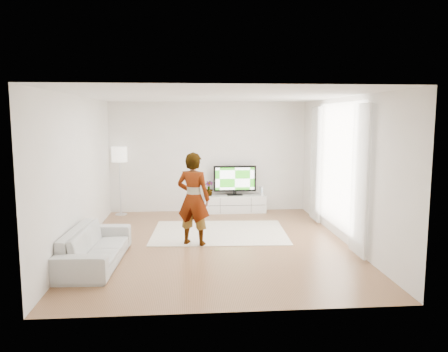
{
  "coord_description": "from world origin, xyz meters",
  "views": [
    {
      "loc": [
        -0.5,
        -8.14,
        2.41
      ],
      "look_at": [
        0.19,
        0.4,
        1.26
      ],
      "focal_mm": 35.0,
      "sensor_mm": 36.0,
      "label": 1
    }
  ],
  "objects": [
    {
      "name": "ceiling",
      "position": [
        0.0,
        0.0,
        2.8
      ],
      "size": [
        6.0,
        6.0,
        0.0
      ],
      "primitive_type": "plane",
      "color": "white",
      "rests_on": "wall_back"
    },
    {
      "name": "sofa",
      "position": [
        -2.05,
        -1.0,
        0.3
      ],
      "size": [
        0.91,
        2.1,
        0.6
      ],
      "primitive_type": "imported",
      "rotation": [
        0.0,
        0.0,
        1.52
      ],
      "color": "beige",
      "rests_on": "floor"
    },
    {
      "name": "window",
      "position": [
        2.48,
        0.3,
        1.45
      ],
      "size": [
        0.01,
        2.6,
        2.5
      ],
      "primitive_type": "cube",
      "color": "white",
      "rests_on": "wall_right"
    },
    {
      "name": "wall_right",
      "position": [
        2.5,
        0.0,
        1.4
      ],
      "size": [
        0.02,
        6.0,
        2.8
      ],
      "primitive_type": "cube",
      "color": "white",
      "rests_on": "floor"
    },
    {
      "name": "floor",
      "position": [
        0.0,
        0.0,
        0.0
      ],
      "size": [
        6.0,
        6.0,
        0.0
      ],
      "primitive_type": "plane",
      "color": "#946443",
      "rests_on": "ground"
    },
    {
      "name": "wall_back",
      "position": [
        0.0,
        3.0,
        1.4
      ],
      "size": [
        5.0,
        0.02,
        2.8
      ],
      "primitive_type": "cube",
      "color": "white",
      "rests_on": "floor"
    },
    {
      "name": "television",
      "position": [
        0.66,
        2.79,
        0.85
      ],
      "size": [
        1.08,
        0.21,
        0.76
      ],
      "color": "black",
      "rests_on": "media_console"
    },
    {
      "name": "player",
      "position": [
        -0.42,
        -0.04,
        0.89
      ],
      "size": [
        0.75,
        0.63,
        1.76
      ],
      "primitive_type": "imported",
      "rotation": [
        0.0,
        0.0,
        2.76
      ],
      "color": "#334772",
      "rests_on": "rug"
    },
    {
      "name": "curtain_near",
      "position": [
        2.4,
        -1.0,
        1.35
      ],
      "size": [
        0.04,
        0.7,
        2.6
      ],
      "primitive_type": "cube",
      "color": "white",
      "rests_on": "floor"
    },
    {
      "name": "floor_lamp",
      "position": [
        -2.2,
        2.7,
        1.44
      ],
      "size": [
        0.38,
        0.38,
        1.7
      ],
      "color": "silver",
      "rests_on": "floor"
    },
    {
      "name": "wall_front",
      "position": [
        0.0,
        -3.0,
        1.4
      ],
      "size": [
        5.0,
        0.02,
        2.8
      ],
      "primitive_type": "cube",
      "color": "white",
      "rests_on": "floor"
    },
    {
      "name": "potted_plant",
      "position": [
        -0.0,
        2.77,
        0.63
      ],
      "size": [
        0.25,
        0.25,
        0.37
      ],
      "primitive_type": "imported",
      "rotation": [
        0.0,
        0.0,
        -0.25
      ],
      "color": "#3F7238",
      "rests_on": "media_console"
    },
    {
      "name": "curtain_far",
      "position": [
        2.4,
        1.6,
        1.35
      ],
      "size": [
        0.04,
        0.7,
        2.6
      ],
      "primitive_type": "cube",
      "color": "white",
      "rests_on": "floor"
    },
    {
      "name": "game_console",
      "position": [
        1.35,
        2.76,
        0.55
      ],
      "size": [
        0.07,
        0.16,
        0.22
      ],
      "rotation": [
        0.0,
        0.0,
        0.16
      ],
      "color": "white",
      "rests_on": "media_console"
    },
    {
      "name": "wall_left",
      "position": [
        -2.5,
        0.0,
        1.4
      ],
      "size": [
        0.02,
        6.0,
        2.8
      ],
      "primitive_type": "cube",
      "color": "white",
      "rests_on": "floor"
    },
    {
      "name": "rug",
      "position": [
        0.12,
        0.8,
        0.01
      ],
      "size": [
        2.88,
        2.14,
        0.01
      ],
      "primitive_type": "cube",
      "rotation": [
        0.0,
        0.0,
        -0.05
      ],
      "color": "#F3E5CF",
      "rests_on": "floor"
    },
    {
      "name": "media_console",
      "position": [
        0.66,
        2.76,
        0.22
      ],
      "size": [
        1.56,
        0.44,
        0.44
      ],
      "color": "white",
      "rests_on": "floor"
    }
  ]
}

